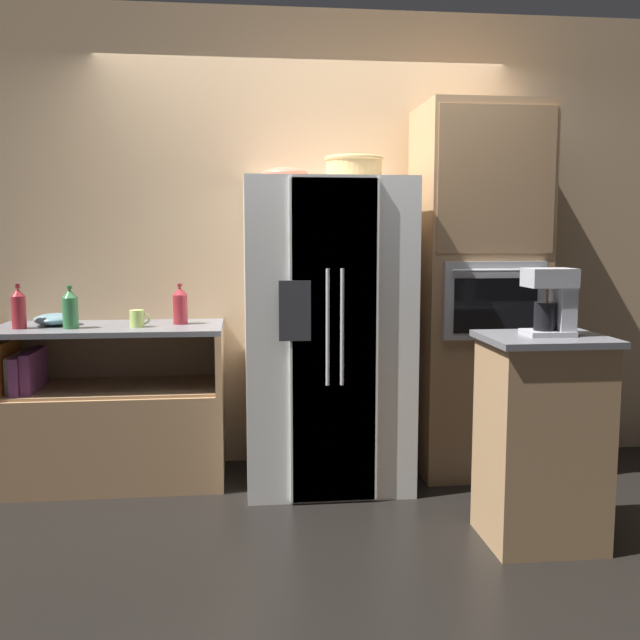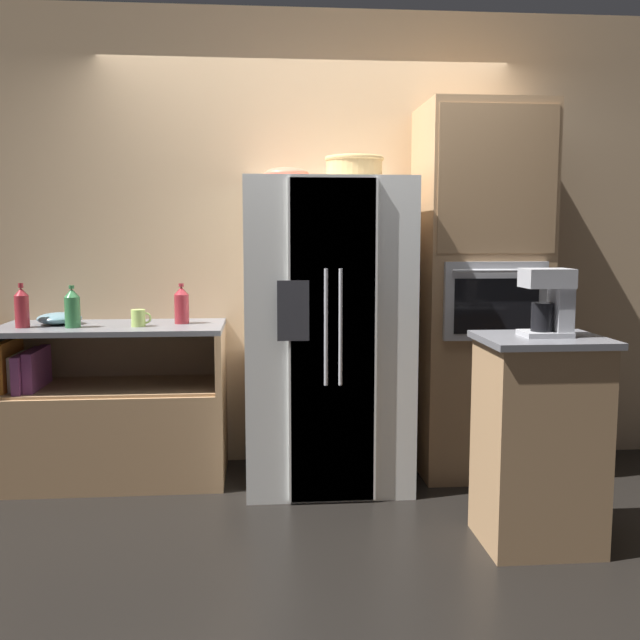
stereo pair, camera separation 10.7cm
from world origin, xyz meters
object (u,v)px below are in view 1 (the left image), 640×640
Objects in this scene: mixing_bowl at (56,319)px; bottle_short at (19,308)px; wall_oven at (476,292)px; mug at (137,319)px; refrigerator at (325,333)px; fruit_bowl at (286,174)px; bottle_tall at (180,305)px; bottle_wide at (70,309)px; coffee_maker at (554,299)px; wicker_basket at (354,167)px.

bottle_short is at bearing -141.93° from mixing_bowl.
wall_oven is 8.71× the size of bottle_short.
refrigerator is at bearing -1.67° from mug.
bottle_short is (-1.49, -0.07, -0.75)m from fruit_bowl.
wall_oven is 1.77m from bottle_tall.
bottle_wide is (-1.43, 0.02, 0.16)m from refrigerator.
refrigerator is 5.68× the size of coffee_maker.
wall_oven is 2.36m from bottle_wide.
wicker_basket is 0.40m from fruit_bowl.
refrigerator is 7.32× the size of bottle_wide.
wall_oven is 19.18× the size of mug.
refrigerator is 1.72m from bottle_short.
fruit_bowl is 2.29× the size of mug.
wicker_basket is at bearing -6.81° from mixing_bowl.
fruit_bowl reaches higher than bottle_short.
wall_oven is 1.06m from wicker_basket.
bottle_short is (-1.87, 0.07, -0.78)m from wicker_basket.
fruit_bowl is (-1.15, 0.01, 0.69)m from wall_oven.
bottle_short is (-2.64, -0.06, -0.06)m from wall_oven.
coffee_maker is (2.48, -1.13, 0.20)m from mixing_bowl.
fruit_bowl is 1.43m from bottle_wide.
coffee_maker is at bearing -20.61° from bottle_short.
wall_oven reaches higher than wicker_basket.
wicker_basket reaches higher than mug.
bottle_short is 2.83m from coffee_maker.
bottle_wide is 0.94× the size of mixing_bowl.
mixing_bowl is at bearing 177.21° from fruit_bowl.
fruit_bowl is 0.85× the size of coffee_maker.
refrigerator is 0.94m from fruit_bowl.
coffee_maker is (2.65, -1.00, 0.12)m from bottle_short.
bottle_wide is at bearing -4.05° from bottle_short.
wall_oven reaches higher than coffee_maker.
bottle_wide reaches higher than bottle_tall.
bottle_tall is (-0.99, 0.18, -0.79)m from wicker_basket.
wicker_basket is 1.92m from mixing_bowl.
bottle_short is at bearing 178.75° from refrigerator.
wicker_basket is at bearing 130.15° from coffee_maker.
refrigerator is at bearing 167.62° from wicker_basket.
wall_oven is at bearing 1.28° from bottle_short.
bottle_wide is (0.28, -0.02, -0.00)m from bottle_short.
refrigerator is 6.95× the size of bottle_short.
wicker_basket is 1.31× the size of mixing_bowl.
bottle_tall is (-0.62, 0.05, -0.76)m from fruit_bowl.
mixing_bowl is (-2.47, 0.07, -0.14)m from wall_oven.
wicker_basket is 1.49m from mug.
bottle_short is at bearing -172.67° from bottle_tall.
refrigerator reaches higher than mixing_bowl.
bottle_wide is (-0.59, -0.13, 0.00)m from bottle_tall.
bottle_tall is (-1.76, 0.05, -0.07)m from wall_oven.
fruit_bowl is 1.67m from bottle_short.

